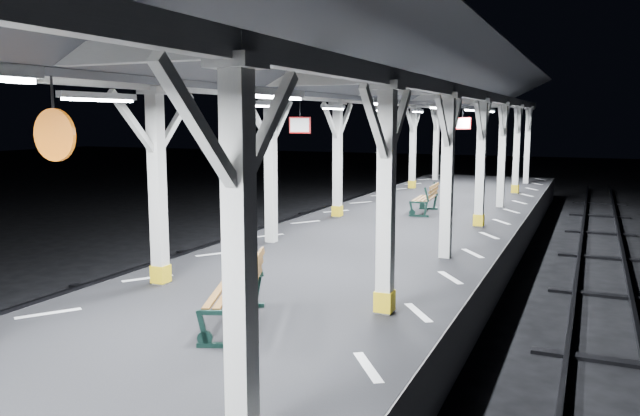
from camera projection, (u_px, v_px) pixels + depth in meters
The scene contains 7 objects.
ground at pixel (191, 410), 8.20m from camera, with size 120.00×120.00×0.00m, color black.
platform at pixel (190, 374), 8.13m from camera, with size 6.00×50.00×1.00m, color black.
hazard_stripes_left at pixel (49, 313), 9.03m from camera, with size 1.00×48.00×0.01m, color silver.
hazard_stripes_right at pixel (368, 367), 7.08m from camera, with size 1.00×48.00×0.01m, color silver.
canopy at pixel (179, 56), 7.54m from camera, with size 5.40×49.00×4.65m.
bench_mid at pixel (240, 290), 8.44m from camera, with size 1.23×1.85×0.94m.
bench_far at pixel (427, 198), 18.57m from camera, with size 0.71×1.65×0.88m.
Camera 1 is at (4.67, -6.40, 3.80)m, focal length 35.00 mm.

